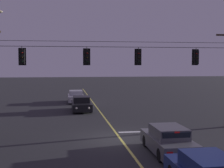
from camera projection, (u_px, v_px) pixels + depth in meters
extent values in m
plane|color=#28282B|center=(120.00, 138.00, 19.12)|extent=(180.00, 180.00, 0.00)
cube|color=#D1C64C|center=(103.00, 116.00, 27.13)|extent=(0.14, 60.00, 0.01)
cube|color=silver|center=(144.00, 132.00, 20.90)|extent=(3.40, 0.36, 0.01)
cylinder|color=black|center=(114.00, 47.00, 20.85)|extent=(16.32, 0.03, 0.03)
cylinder|color=black|center=(114.00, 42.00, 20.82)|extent=(16.32, 0.02, 0.02)
cylinder|color=black|center=(22.00, 48.00, 19.95)|extent=(0.04, 0.04, 0.18)
cube|color=black|center=(22.00, 57.00, 19.98)|extent=(0.32, 0.26, 0.96)
cube|color=black|center=(22.00, 57.00, 20.13)|extent=(0.48, 0.03, 1.12)
sphere|color=red|center=(22.00, 52.00, 19.81)|extent=(0.17, 0.17, 0.17)
cylinder|color=black|center=(21.00, 51.00, 19.77)|extent=(0.20, 0.10, 0.20)
sphere|color=#3D280A|center=(22.00, 56.00, 19.83)|extent=(0.17, 0.17, 0.17)
cylinder|color=black|center=(22.00, 56.00, 19.78)|extent=(0.20, 0.10, 0.20)
sphere|color=black|center=(22.00, 61.00, 19.85)|extent=(0.17, 0.17, 0.17)
cylinder|color=black|center=(22.00, 60.00, 19.80)|extent=(0.20, 0.10, 0.20)
cylinder|color=black|center=(87.00, 48.00, 20.57)|extent=(0.04, 0.04, 0.18)
cube|color=black|center=(87.00, 57.00, 20.61)|extent=(0.32, 0.26, 0.96)
cube|color=black|center=(87.00, 57.00, 20.75)|extent=(0.48, 0.03, 1.12)
sphere|color=red|center=(87.00, 52.00, 20.44)|extent=(0.17, 0.17, 0.17)
cylinder|color=black|center=(87.00, 52.00, 20.39)|extent=(0.20, 0.10, 0.20)
sphere|color=#3D280A|center=(87.00, 57.00, 20.45)|extent=(0.17, 0.17, 0.17)
cylinder|color=black|center=(87.00, 56.00, 20.41)|extent=(0.20, 0.10, 0.20)
sphere|color=black|center=(87.00, 61.00, 20.47)|extent=(0.17, 0.17, 0.17)
cylinder|color=black|center=(87.00, 60.00, 20.43)|extent=(0.20, 0.10, 0.20)
cylinder|color=black|center=(139.00, 48.00, 21.10)|extent=(0.04, 0.04, 0.18)
cube|color=black|center=(138.00, 57.00, 21.14)|extent=(0.32, 0.26, 0.96)
cube|color=black|center=(138.00, 57.00, 21.28)|extent=(0.48, 0.03, 1.12)
sphere|color=red|center=(139.00, 53.00, 20.96)|extent=(0.17, 0.17, 0.17)
cylinder|color=black|center=(139.00, 52.00, 20.92)|extent=(0.20, 0.10, 0.20)
sphere|color=#3D280A|center=(139.00, 57.00, 20.98)|extent=(0.17, 0.17, 0.17)
cylinder|color=black|center=(139.00, 56.00, 20.94)|extent=(0.20, 0.10, 0.20)
sphere|color=black|center=(139.00, 61.00, 21.00)|extent=(0.17, 0.17, 0.17)
cylinder|color=black|center=(139.00, 61.00, 20.96)|extent=(0.20, 0.10, 0.20)
cylinder|color=black|center=(196.00, 49.00, 21.72)|extent=(0.04, 0.04, 0.18)
cube|color=black|center=(196.00, 57.00, 21.76)|extent=(0.32, 0.26, 0.96)
cube|color=black|center=(195.00, 57.00, 21.90)|extent=(0.48, 0.03, 1.12)
sphere|color=red|center=(197.00, 53.00, 21.59)|extent=(0.17, 0.17, 0.17)
cylinder|color=black|center=(197.00, 52.00, 21.54)|extent=(0.20, 0.10, 0.20)
sphere|color=#3D280A|center=(197.00, 57.00, 21.60)|extent=(0.17, 0.17, 0.17)
cylinder|color=black|center=(197.00, 56.00, 21.56)|extent=(0.20, 0.10, 0.20)
sphere|color=black|center=(197.00, 61.00, 21.62)|extent=(0.17, 0.17, 0.17)
cylinder|color=black|center=(197.00, 61.00, 21.58)|extent=(0.20, 0.10, 0.20)
cube|color=#4C4C51|center=(168.00, 143.00, 15.83)|extent=(1.80, 4.30, 0.68)
cube|color=#4C4C51|center=(169.00, 132.00, 15.68)|extent=(1.51, 2.15, 0.54)
cube|color=black|center=(163.00, 128.00, 16.60)|extent=(1.40, 0.21, 0.48)
cube|color=black|center=(176.00, 137.00, 14.63)|extent=(1.37, 0.18, 0.46)
cylinder|color=black|center=(146.00, 141.00, 17.04)|extent=(0.22, 0.64, 0.64)
cylinder|color=black|center=(174.00, 140.00, 17.28)|extent=(0.22, 0.64, 0.64)
cylinder|color=black|center=(161.00, 155.00, 14.41)|extent=(0.22, 0.64, 0.64)
cylinder|color=black|center=(193.00, 154.00, 14.65)|extent=(0.22, 0.64, 0.64)
cube|color=red|center=(170.00, 154.00, 13.59)|extent=(0.28, 0.03, 0.18)
cube|color=red|center=(198.00, 153.00, 13.79)|extent=(0.28, 0.03, 0.18)
cube|color=red|center=(177.00, 132.00, 14.51)|extent=(0.24, 0.04, 0.06)
cube|color=black|center=(81.00, 106.00, 30.13)|extent=(1.80, 4.30, 0.68)
cube|color=black|center=(81.00, 99.00, 30.21)|extent=(1.51, 2.15, 0.54)
cube|color=black|center=(82.00, 100.00, 29.28)|extent=(1.40, 0.21, 0.48)
cube|color=black|center=(81.00, 98.00, 31.26)|extent=(1.37, 0.18, 0.46)
cylinder|color=black|center=(91.00, 109.00, 28.95)|extent=(0.22, 0.64, 0.64)
cylinder|color=black|center=(74.00, 110.00, 28.71)|extent=(0.22, 0.64, 0.64)
cylinder|color=black|center=(89.00, 106.00, 31.58)|extent=(0.22, 0.64, 0.64)
cylinder|color=black|center=(73.00, 106.00, 31.34)|extent=(0.22, 0.64, 0.64)
sphere|color=white|center=(89.00, 108.00, 28.07)|extent=(0.20, 0.20, 0.20)
sphere|color=white|center=(76.00, 108.00, 27.90)|extent=(0.20, 0.20, 0.20)
cube|color=#A5A5AD|center=(76.00, 98.00, 36.76)|extent=(1.80, 4.30, 0.68)
cube|color=#A5A5AD|center=(76.00, 93.00, 36.84)|extent=(1.51, 2.15, 0.54)
cube|color=black|center=(76.00, 94.00, 35.92)|extent=(1.40, 0.21, 0.48)
cube|color=black|center=(75.00, 92.00, 37.89)|extent=(1.37, 0.18, 0.46)
cylinder|color=black|center=(83.00, 101.00, 35.58)|extent=(0.22, 0.64, 0.64)
cylinder|color=black|center=(69.00, 101.00, 35.34)|extent=(0.22, 0.64, 0.64)
cylinder|color=black|center=(82.00, 98.00, 38.21)|extent=(0.22, 0.64, 0.64)
cylinder|color=black|center=(69.00, 99.00, 37.97)|extent=(0.22, 0.64, 0.64)
sphere|color=white|center=(82.00, 100.00, 34.70)|extent=(0.20, 0.20, 0.20)
sphere|color=white|center=(72.00, 100.00, 34.53)|extent=(0.20, 0.20, 0.20)
cube|color=navy|center=(210.00, 164.00, 10.66)|extent=(1.51, 2.15, 0.54)
cube|color=black|center=(198.00, 156.00, 11.58)|extent=(1.40, 0.21, 0.48)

